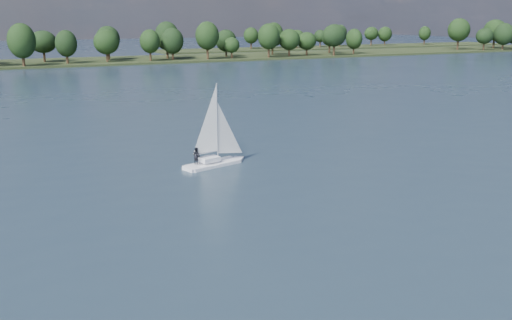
# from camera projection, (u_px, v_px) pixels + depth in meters

# --- Properties ---
(ground) EXTENTS (700.00, 700.00, 0.00)m
(ground) POSITION_uv_depth(u_px,v_px,m) (145.00, 103.00, 114.26)
(ground) COLOR #233342
(ground) RESTS_ON ground
(far_shore) EXTENTS (660.00, 40.00, 1.50)m
(far_shore) POSITION_uv_depth(u_px,v_px,m) (63.00, 63.00, 211.77)
(far_shore) COLOR black
(far_shore) RESTS_ON ground
(far_shore_back) EXTENTS (220.00, 30.00, 1.40)m
(far_shore_back) POSITION_uv_depth(u_px,v_px,m) (346.00, 48.00, 321.98)
(far_shore_back) COLOR black
(far_shore_back) RESTS_ON ground
(sailboat) EXTENTS (7.82, 4.08, 9.91)m
(sailboat) POSITION_uv_depth(u_px,v_px,m) (212.00, 142.00, 64.83)
(sailboat) COLOR white
(sailboat) RESTS_ON ground
(treeline) EXTENTS (562.54, 74.25, 18.25)m
(treeline) POSITION_uv_depth(u_px,v_px,m) (54.00, 42.00, 205.04)
(treeline) COLOR black
(treeline) RESTS_ON ground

